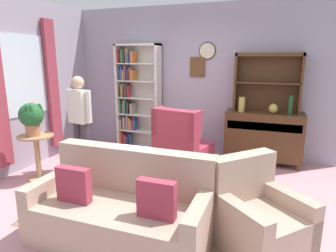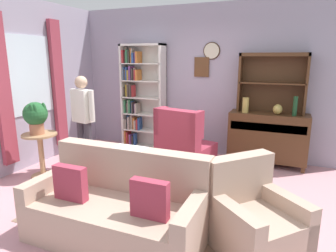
{
  "view_description": "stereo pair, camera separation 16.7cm",
  "coord_description": "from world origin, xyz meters",
  "px_view_note": "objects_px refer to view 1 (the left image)",
  "views": [
    {
      "loc": [
        1.41,
        -3.39,
        1.85
      ],
      "look_at": [
        0.1,
        0.2,
        0.95
      ],
      "focal_mm": 31.42,
      "sensor_mm": 36.0,
      "label": 1
    },
    {
      "loc": [
        1.57,
        -3.33,
        1.85
      ],
      "look_at": [
        0.1,
        0.2,
        0.95
      ],
      "focal_mm": 31.42,
      "sensor_mm": 36.0,
      "label": 2
    }
  ],
  "objects_px": {
    "bottle_wine": "(290,105)",
    "book_stack": "(188,168)",
    "couch_floral": "(123,210)",
    "potted_plant_large": "(32,117)",
    "armchair_floral": "(258,219)",
    "wingback_chair": "(181,147)",
    "bookshelf": "(135,97)",
    "person_reading": "(80,117)",
    "coffee_table": "(178,177)",
    "sideboard_hutch": "(268,74)",
    "vase_round": "(273,109)",
    "vase_tall": "(242,104)",
    "plant_stand": "(37,152)",
    "sideboard": "(263,135)"
  },
  "relations": [
    {
      "from": "bottle_wine",
      "to": "book_stack",
      "type": "distance_m",
      "value": 2.25
    },
    {
      "from": "couch_floral",
      "to": "potted_plant_large",
      "type": "height_order",
      "value": "potted_plant_large"
    },
    {
      "from": "armchair_floral",
      "to": "wingback_chair",
      "type": "relative_size",
      "value": 1.03
    },
    {
      "from": "bookshelf",
      "to": "person_reading",
      "type": "distance_m",
      "value": 1.5
    },
    {
      "from": "bookshelf",
      "to": "coffee_table",
      "type": "height_order",
      "value": "bookshelf"
    },
    {
      "from": "bottle_wine",
      "to": "armchair_floral",
      "type": "distance_m",
      "value": 2.54
    },
    {
      "from": "sideboard_hutch",
      "to": "coffee_table",
      "type": "bearing_deg",
      "value": -115.19
    },
    {
      "from": "vase_round",
      "to": "book_stack",
      "type": "height_order",
      "value": "vase_round"
    },
    {
      "from": "couch_floral",
      "to": "sideboard_hutch",
      "type": "bearing_deg",
      "value": 67.16
    },
    {
      "from": "book_stack",
      "to": "wingback_chair",
      "type": "bearing_deg",
      "value": 111.51
    },
    {
      "from": "vase_tall",
      "to": "bottle_wine",
      "type": "xyz_separation_m",
      "value": [
        0.78,
        -0.01,
        0.03
      ]
    },
    {
      "from": "bookshelf",
      "to": "couch_floral",
      "type": "relative_size",
      "value": 1.17
    },
    {
      "from": "couch_floral",
      "to": "plant_stand",
      "type": "height_order",
      "value": "couch_floral"
    },
    {
      "from": "bookshelf",
      "to": "book_stack",
      "type": "height_order",
      "value": "bookshelf"
    },
    {
      "from": "vase_round",
      "to": "book_stack",
      "type": "distance_m",
      "value": 2.12
    },
    {
      "from": "sideboard_hutch",
      "to": "vase_round",
      "type": "height_order",
      "value": "sideboard_hutch"
    },
    {
      "from": "sideboard",
      "to": "coffee_table",
      "type": "distance_m",
      "value": 2.12
    },
    {
      "from": "couch_floral",
      "to": "wingback_chair",
      "type": "distance_m",
      "value": 2.06
    },
    {
      "from": "vase_round",
      "to": "potted_plant_large",
      "type": "distance_m",
      "value": 3.83
    },
    {
      "from": "sideboard_hutch",
      "to": "armchair_floral",
      "type": "height_order",
      "value": "sideboard_hutch"
    },
    {
      "from": "couch_floral",
      "to": "book_stack",
      "type": "bearing_deg",
      "value": 66.33
    },
    {
      "from": "armchair_floral",
      "to": "coffee_table",
      "type": "bearing_deg",
      "value": 150.11
    },
    {
      "from": "potted_plant_large",
      "to": "coffee_table",
      "type": "distance_m",
      "value": 2.35
    },
    {
      "from": "vase_round",
      "to": "potted_plant_large",
      "type": "xyz_separation_m",
      "value": [
        -3.34,
        -1.89,
        -0.01
      ]
    },
    {
      "from": "bottle_wine",
      "to": "book_stack",
      "type": "relative_size",
      "value": 1.48
    },
    {
      "from": "wingback_chair",
      "to": "coffee_table",
      "type": "distance_m",
      "value": 1.17
    },
    {
      "from": "coffee_table",
      "to": "sideboard_hutch",
      "type": "bearing_deg",
      "value": 64.81
    },
    {
      "from": "bookshelf",
      "to": "wingback_chair",
      "type": "bearing_deg",
      "value": -34.3
    },
    {
      "from": "armchair_floral",
      "to": "plant_stand",
      "type": "bearing_deg",
      "value": 170.35
    },
    {
      "from": "bookshelf",
      "to": "vase_round",
      "type": "distance_m",
      "value": 2.65
    },
    {
      "from": "sideboard",
      "to": "bottle_wine",
      "type": "distance_m",
      "value": 0.7
    },
    {
      "from": "bottle_wine",
      "to": "potted_plant_large",
      "type": "xyz_separation_m",
      "value": [
        -3.6,
        -1.86,
        -0.09
      ]
    },
    {
      "from": "book_stack",
      "to": "vase_round",
      "type": "bearing_deg",
      "value": 62.33
    },
    {
      "from": "sideboard_hutch",
      "to": "bottle_wine",
      "type": "distance_m",
      "value": 0.65
    },
    {
      "from": "armchair_floral",
      "to": "person_reading",
      "type": "distance_m",
      "value": 3.12
    },
    {
      "from": "bottle_wine",
      "to": "potted_plant_large",
      "type": "bearing_deg",
      "value": -152.61
    },
    {
      "from": "armchair_floral",
      "to": "vase_round",
      "type": "bearing_deg",
      "value": 88.69
    },
    {
      "from": "bookshelf",
      "to": "vase_round",
      "type": "relative_size",
      "value": 12.35
    },
    {
      "from": "coffee_table",
      "to": "couch_floral",
      "type": "bearing_deg",
      "value": -107.54
    },
    {
      "from": "potted_plant_large",
      "to": "armchair_floral",
      "type": "bearing_deg",
      "value": -9.15
    },
    {
      "from": "sideboard",
      "to": "coffee_table",
      "type": "height_order",
      "value": "sideboard"
    },
    {
      "from": "sideboard_hutch",
      "to": "bottle_wine",
      "type": "bearing_deg",
      "value": -26.96
    },
    {
      "from": "wingback_chair",
      "to": "person_reading",
      "type": "distance_m",
      "value": 1.72
    },
    {
      "from": "bottle_wine",
      "to": "plant_stand",
      "type": "height_order",
      "value": "bottle_wine"
    },
    {
      "from": "vase_tall",
      "to": "bottle_wine",
      "type": "distance_m",
      "value": 0.78
    },
    {
      "from": "person_reading",
      "to": "book_stack",
      "type": "bearing_deg",
      "value": -14.22
    },
    {
      "from": "sideboard_hutch",
      "to": "plant_stand",
      "type": "distance_m",
      "value": 3.96
    },
    {
      "from": "sideboard_hutch",
      "to": "potted_plant_large",
      "type": "bearing_deg",
      "value": -147.26
    },
    {
      "from": "sideboard",
      "to": "armchair_floral",
      "type": "xyz_separation_m",
      "value": [
        0.07,
        -2.48,
        -0.22
      ]
    },
    {
      "from": "sideboard",
      "to": "vase_round",
      "type": "distance_m",
      "value": 0.52
    }
  ]
}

